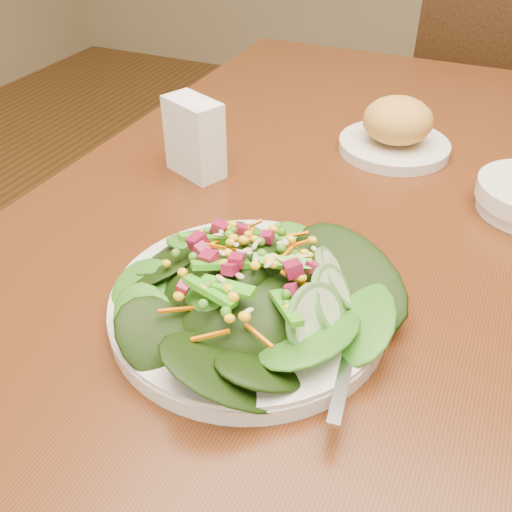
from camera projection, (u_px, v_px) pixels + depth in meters
name	position (u px, v px, depth m)	size (l,w,h in m)	color
ground_plane	(321.00, 503.00, 1.24)	(5.00, 5.00, 0.00)	brown
dining_table	(351.00, 267.00, 0.85)	(0.90, 1.40, 0.75)	#502811
chair_far	(477.00, 118.00, 1.74)	(0.42, 0.43, 0.89)	#402512
salad_plate	(257.00, 293.00, 0.60)	(0.30, 0.30, 0.09)	silver
bread_plate	(396.00, 130.00, 0.91)	(0.18, 0.18, 0.09)	silver
napkin_holder	(194.00, 135.00, 0.84)	(0.10, 0.08, 0.12)	white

